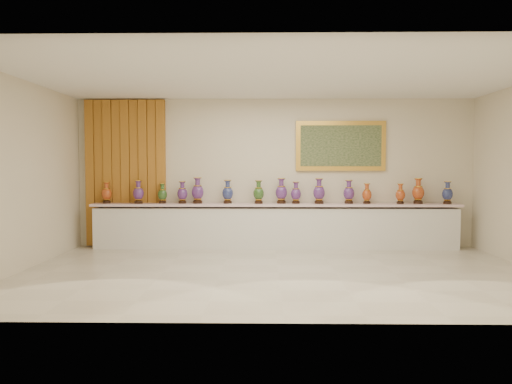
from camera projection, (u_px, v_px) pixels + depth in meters
The scene contains 19 objects.
ground at pixel (278, 272), 7.71m from camera, with size 8.00×8.00×0.00m, color beige.
room at pixel (160, 169), 10.10m from camera, with size 8.00×8.00×8.00m.
counter at pixel (275, 227), 9.95m from camera, with size 7.28×0.48×0.90m.
vase_0 at pixel (107, 194), 9.97m from camera, with size 0.21×0.21×0.43m.
vase_1 at pixel (138, 193), 9.91m from camera, with size 0.26×0.26×0.46m.
vase_2 at pixel (162, 194), 9.95m from camera, with size 0.20×0.20×0.40m.
vase_3 at pixel (182, 193), 9.94m from camera, with size 0.25×0.25×0.44m.
vase_4 at pixel (198, 192), 9.95m from camera, with size 0.27×0.27×0.52m.
vase_5 at pixel (228, 193), 9.92m from camera, with size 0.28×0.28×0.47m.
vase_6 at pixel (259, 193), 9.89m from camera, with size 0.22×0.22×0.46m.
vase_7 at pixel (281, 192), 9.93m from camera, with size 0.24×0.24×0.50m.
vase_8 at pixel (296, 194), 9.90m from camera, with size 0.23×0.23×0.43m.
vase_9 at pixel (319, 192), 9.87m from camera, with size 0.27×0.27×0.50m.
vase_10 at pixel (349, 193), 9.90m from camera, with size 0.28×0.28×0.47m.
vase_11 at pixel (367, 195), 9.87m from camera, with size 0.22×0.22×0.40m.
vase_12 at pixel (400, 195), 9.84m from camera, with size 0.22×0.22×0.40m.
vase_13 at pixel (418, 192), 9.87m from camera, with size 0.29×0.29×0.51m.
vase_14 at pixel (447, 194), 9.81m from camera, with size 0.21×0.21×0.44m.
label_card at pixel (231, 204), 9.80m from camera, with size 0.10×0.06×0.00m, color white.
Camera 1 is at (-0.21, -7.64, 1.65)m, focal length 35.00 mm.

